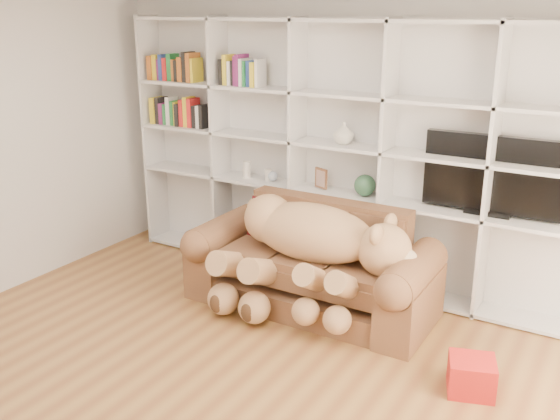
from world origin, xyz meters
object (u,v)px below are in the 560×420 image
Objects in this scene: sofa at (313,270)px; teddy_bear at (308,246)px; tv at (492,176)px; gift_box at (471,376)px.

sofa is 0.34m from teddy_bear.
tv reaches higher than teddy_bear.
teddy_bear is 5.38× the size of gift_box.
tv reaches higher than gift_box.
sofa is 1.90× the size of tv.
teddy_bear reaches higher than gift_box.
sofa is 6.92× the size of gift_box.
tv is at bearing 36.68° from teddy_bear.
gift_box is (1.48, -0.43, -0.50)m from teddy_bear.
teddy_bear reaches higher than sofa.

